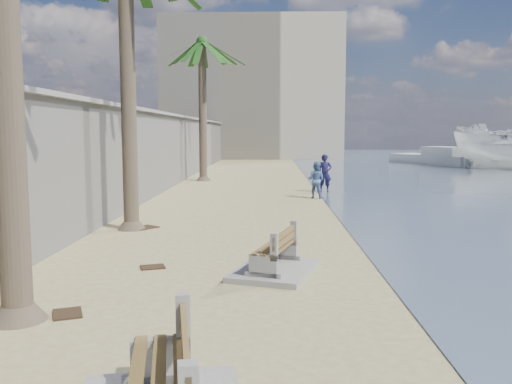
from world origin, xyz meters
name	(u,v)px	position (x,y,z in m)	size (l,w,h in m)	color
ground_plane	(280,346)	(0.00, 0.00, 0.00)	(140.00, 140.00, 0.00)	tan
seawall	(168,152)	(-5.20, 20.00, 1.75)	(0.45, 70.00, 3.50)	gray
wall_cap	(167,115)	(-5.20, 20.00, 3.55)	(0.80, 70.00, 0.12)	gray
end_building	(253,91)	(-2.00, 52.00, 7.00)	(18.00, 12.00, 14.00)	#B7AA93
bench_far	(275,254)	(-0.05, 3.59, 0.37)	(1.88, 2.31, 0.84)	gray
palm_back	(202,44)	(-3.88, 23.38, 7.48)	(5.00, 5.00, 8.50)	brown
streetlight	(124,15)	(-5.10, 12.00, 6.64)	(0.28, 0.28, 5.12)	#2D2D33
person_a	(325,171)	(2.32, 17.72, 0.98)	(0.71, 0.48, 1.96)	#151437
person_b	(316,178)	(1.74, 15.53, 0.83)	(0.80, 0.62, 1.66)	#4B699B
yacht_far	(435,160)	(13.67, 38.94, 0.35)	(9.06, 2.54, 1.50)	silver
debris_b	(68,314)	(-3.17, 1.10, 0.01)	(0.52, 0.41, 0.03)	#382616
debris_c	(144,228)	(-3.72, 8.40, 0.01)	(0.69, 0.56, 0.03)	#382616
debris_d	(153,267)	(-2.50, 3.93, 0.01)	(0.47, 0.38, 0.03)	#382616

